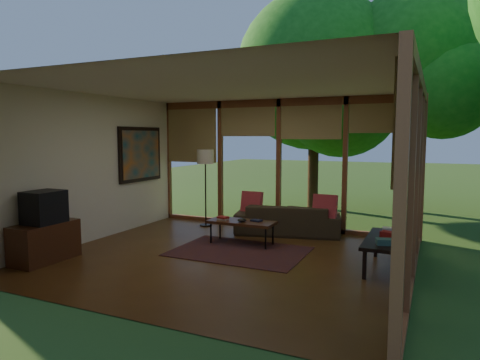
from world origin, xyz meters
The scene contains 25 objects.
floor centered at (0.00, 0.00, 0.00)m, with size 5.50×5.50×0.00m, color brown.
ceiling centered at (0.00, 0.00, 2.70)m, with size 5.50×5.50×0.00m, color white.
wall_left centered at (-2.75, 0.00, 1.35)m, with size 0.04×5.00×2.70m, color silver.
wall_front centered at (0.00, -2.50, 1.35)m, with size 5.50×0.04×2.70m, color silver.
window_wall_back centered at (0.00, 2.50, 1.35)m, with size 5.50×0.12×2.70m, color brown.
window_wall_right centered at (2.75, 0.00, 1.35)m, with size 0.12×5.00×2.70m, color brown.
tree_nw centered at (-0.03, 5.46, 3.66)m, with size 4.22×4.22×5.78m.
tree_ne centered at (2.40, 5.80, 3.90)m, with size 3.48×3.48×5.65m.
rug centered at (0.05, 0.41, 0.01)m, with size 2.18×1.55×0.01m, color maroon.
sofa centered at (0.37, 2.00, 0.30)m, with size 2.04×0.80×0.59m, color #3B2F1D.
pillow_left centered at (-0.38, 1.95, 0.59)m, with size 0.42×0.14×0.42m, color maroon.
pillow_right centered at (1.12, 1.95, 0.60)m, with size 0.44×0.15×0.44m, color maroon.
ct_book_lower centered at (-0.47, 0.84, 0.44)m, with size 0.18×0.13×0.03m, color beige.
ct_book_upper centered at (-0.47, 0.84, 0.47)m, with size 0.19×0.14×0.03m, color maroon.
ct_book_side centered at (0.13, 0.97, 0.44)m, with size 0.19×0.14×0.03m, color black.
ct_bowl centered at (-0.07, 0.79, 0.46)m, with size 0.16×0.16×0.07m, color black.
media_cabinet centered at (-2.47, -1.33, 0.30)m, with size 0.50×1.00×0.60m, color #4A2614.
television centered at (-2.45, -1.33, 0.85)m, with size 0.45×0.55×0.50m, color black.
console_book_a centered at (2.40, 0.06, 0.50)m, with size 0.22×0.16×0.08m, color #365F54.
console_book_b centered at (2.40, 0.51, 0.50)m, with size 0.20×0.14×0.09m, color maroon.
console_book_c centered at (2.40, 0.91, 0.49)m, with size 0.24×0.18×0.07m, color beige.
floor_lamp centered at (-1.48, 2.00, 1.41)m, with size 0.36×0.36×1.65m.
coffee_table centered at (-0.12, 0.89, 0.39)m, with size 1.20×0.50×0.43m.
side_console centered at (2.40, 0.46, 0.41)m, with size 0.60×1.40×0.46m.
wall_painting centered at (-2.71, 1.40, 1.55)m, with size 0.06×1.35×1.15m.
Camera 1 is at (2.98, -5.96, 1.93)m, focal length 32.00 mm.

